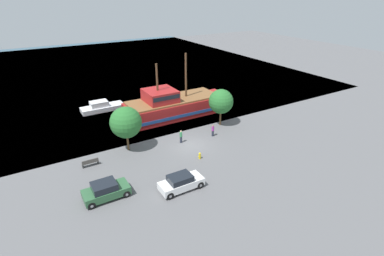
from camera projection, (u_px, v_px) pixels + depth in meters
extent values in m
plane|color=#5B5B5E|center=(191.00, 146.00, 35.94)|extent=(160.00, 160.00, 0.00)
plane|color=#33566B|center=(95.00, 69.00, 70.16)|extent=(80.00, 80.00, 0.00)
cube|color=#A31E1E|center=(174.00, 108.00, 44.13)|extent=(14.05, 5.28, 2.36)
cube|color=#234C93|center=(174.00, 110.00, 44.28)|extent=(13.77, 5.36, 0.45)
cube|color=#A31E1E|center=(216.00, 97.00, 47.54)|extent=(1.40, 2.90, 1.65)
cube|color=brown|center=(174.00, 99.00, 43.58)|extent=(13.49, 4.85, 0.25)
cube|color=#A31E1E|center=(160.00, 96.00, 42.20)|extent=(4.22, 4.22, 1.64)
cube|color=black|center=(160.00, 94.00, 42.10)|extent=(4.00, 4.28, 0.59)
cylinder|color=#4C331E|center=(186.00, 75.00, 43.17)|extent=(0.28, 0.28, 6.34)
cylinder|color=#4C331E|center=(157.00, 83.00, 41.25)|extent=(0.28, 0.28, 5.39)
cube|color=silver|center=(103.00, 108.00, 46.31)|extent=(6.44, 2.28, 0.70)
cube|color=silver|center=(99.00, 104.00, 45.76)|extent=(2.58, 1.78, 0.83)
cube|color=black|center=(104.00, 103.00, 46.12)|extent=(0.12, 1.60, 0.66)
cube|color=white|center=(181.00, 184.00, 27.87)|extent=(4.17, 1.74, 0.71)
cube|color=black|center=(180.00, 178.00, 27.54)|extent=(2.17, 1.57, 0.55)
cylinder|color=black|center=(200.00, 185.00, 28.12)|extent=(0.70, 0.22, 0.70)
cylinder|color=gray|center=(200.00, 185.00, 28.12)|extent=(0.27, 0.25, 0.27)
cylinder|color=black|center=(192.00, 177.00, 29.33)|extent=(0.70, 0.22, 0.70)
cylinder|color=gray|center=(192.00, 177.00, 29.33)|extent=(0.27, 0.25, 0.27)
cylinder|color=black|center=(170.00, 196.00, 26.63)|extent=(0.70, 0.22, 0.70)
cylinder|color=gray|center=(170.00, 196.00, 26.63)|extent=(0.27, 0.25, 0.27)
cylinder|color=black|center=(162.00, 187.00, 27.85)|extent=(0.70, 0.22, 0.70)
cylinder|color=gray|center=(162.00, 187.00, 27.85)|extent=(0.27, 0.25, 0.27)
cube|color=#2D5B38|center=(106.00, 192.00, 26.73)|extent=(4.04, 1.91, 0.72)
cube|color=black|center=(104.00, 186.00, 26.39)|extent=(2.10, 1.72, 0.62)
cylinder|color=black|center=(127.00, 194.00, 26.89)|extent=(0.68, 0.22, 0.68)
cylinder|color=gray|center=(127.00, 194.00, 26.89)|extent=(0.26, 0.25, 0.26)
cylinder|color=black|center=(120.00, 184.00, 28.24)|extent=(0.68, 0.22, 0.68)
cylinder|color=gray|center=(120.00, 184.00, 28.24)|extent=(0.26, 0.25, 0.26)
cylinder|color=black|center=(92.00, 206.00, 25.45)|extent=(0.68, 0.22, 0.68)
cylinder|color=gray|center=(92.00, 206.00, 25.45)|extent=(0.26, 0.25, 0.26)
cylinder|color=black|center=(87.00, 195.00, 26.80)|extent=(0.68, 0.22, 0.68)
cylinder|color=gray|center=(87.00, 195.00, 26.80)|extent=(0.26, 0.25, 0.26)
cylinder|color=yellow|center=(200.00, 156.00, 33.04)|extent=(0.22, 0.22, 0.56)
sphere|color=yellow|center=(200.00, 154.00, 32.89)|extent=(0.25, 0.25, 0.25)
cylinder|color=yellow|center=(199.00, 157.00, 32.96)|extent=(0.10, 0.09, 0.09)
cylinder|color=yellow|center=(201.00, 156.00, 33.11)|extent=(0.10, 0.09, 0.09)
cube|color=#4C4742|center=(90.00, 162.00, 31.67)|extent=(1.71, 0.45, 0.05)
cube|color=#4C4742|center=(90.00, 161.00, 31.42)|extent=(1.71, 0.06, 0.40)
cube|color=#2D2D2D|center=(83.00, 166.00, 31.39)|extent=(0.12, 0.36, 0.40)
cube|color=#2D2D2D|center=(98.00, 162.00, 32.13)|extent=(0.12, 0.36, 0.40)
cylinder|color=#232838|center=(181.00, 140.00, 36.47)|extent=(0.27, 0.27, 0.80)
cylinder|color=#337F4C|center=(181.00, 134.00, 36.18)|extent=(0.32, 0.32, 0.62)
sphere|color=tan|center=(181.00, 131.00, 36.00)|extent=(0.22, 0.22, 0.22)
cylinder|color=#232838|center=(213.00, 133.00, 38.12)|extent=(0.27, 0.27, 0.75)
cylinder|color=#99338C|center=(213.00, 129.00, 37.84)|extent=(0.32, 0.32, 0.58)
sphere|color=#8C664C|center=(213.00, 126.00, 37.68)|extent=(0.20, 0.20, 0.20)
cylinder|color=brown|center=(128.00, 142.00, 34.63)|extent=(0.24, 0.24, 1.95)
sphere|color=#286B2D|center=(126.00, 122.00, 33.57)|extent=(3.60, 3.60, 3.60)
cylinder|color=brown|center=(220.00, 118.00, 41.02)|extent=(0.24, 0.24, 2.02)
sphere|color=#286B2D|center=(221.00, 101.00, 40.00)|extent=(3.30, 3.30, 3.30)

